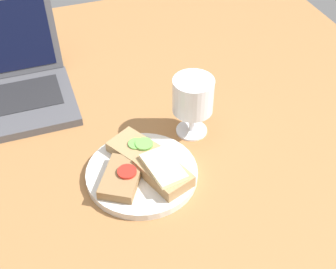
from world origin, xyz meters
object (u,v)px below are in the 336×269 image
Objects in this scene: sandwich_with_tomato at (122,178)px; wine_glass at (193,98)px; sandwich_with_cheese at (163,172)px; plate at (142,173)px; laptop at (2,86)px; sandwich_with_cucumber at (140,150)px.

sandwich_with_tomato is 22.04cm from wine_glass.
wine_glass is at bearing 48.98° from sandwich_with_cheese.
laptop is at bearing 124.36° from plate.
plate is 4.87cm from sandwich_with_tomato.
plate is 1.78× the size of sandwich_with_tomato.
laptop is (-26.25, 36.47, 0.90)cm from sandwich_with_cheese.
sandwich_with_cheese is 0.95× the size of sandwich_with_cucumber.
sandwich_with_cucumber is 37.51cm from laptop.
sandwich_with_tomato is 39.51cm from laptop.
sandwich_with_tomato is 0.97× the size of sandwich_with_cheese.
sandwich_with_tomato is 0.92× the size of sandwich_with_cucumber.
laptop is at bearing 125.75° from sandwich_with_cheese.
sandwich_with_cheese is at bearing -72.12° from sandwich_with_cucumber.
wine_glass is at bearing -33.40° from laptop.
wine_glass reaches higher than plate.
plate is 18.61cm from wine_glass.
plate is 1.62× the size of wine_glass.
sandwich_with_cucumber is at bearing -160.38° from wine_glass.
sandwich_with_cucumber is (5.25, 5.90, 0.05)cm from sandwich_with_tomato.
wine_glass is (18.27, 10.54, 6.38)cm from sandwich_with_tomato.
wine_glass is at bearing 33.12° from plate.
laptop is at bearing 146.60° from wine_glass.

